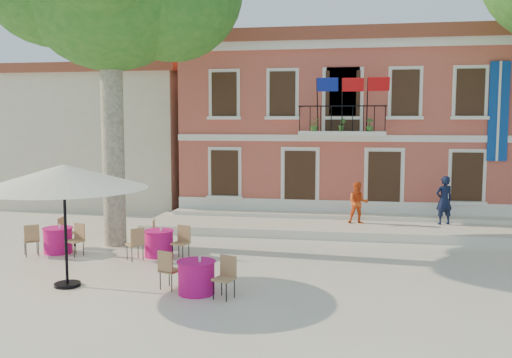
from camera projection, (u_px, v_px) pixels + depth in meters
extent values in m
plane|color=beige|center=(266.00, 258.00, 16.55)|extent=(90.00, 90.00, 0.00)
cube|color=#C24C46|center=(344.00, 131.00, 25.65)|extent=(13.00, 8.00, 7.00)
cube|color=brown|center=(346.00, 46.00, 25.26)|extent=(13.50, 8.50, 0.50)
cube|color=silver|center=(344.00, 44.00, 21.43)|extent=(13.30, 0.35, 0.35)
cube|color=silver|center=(342.00, 133.00, 21.29)|extent=(3.20, 0.90, 0.15)
cube|color=black|center=(342.00, 106.00, 20.80)|extent=(3.20, 0.04, 0.04)
cube|color=navy|center=(499.00, 111.00, 20.64)|extent=(0.70, 0.05, 3.60)
cube|color=navy|center=(317.00, 85.00, 20.53)|extent=(0.76, 0.27, 0.47)
cube|color=#AF0B0F|center=(342.00, 85.00, 20.37)|extent=(0.76, 0.29, 0.47)
cube|color=#AF0B0F|center=(368.00, 84.00, 20.22)|extent=(0.76, 0.27, 0.47)
imported|color=#26591E|center=(315.00, 125.00, 21.13)|extent=(0.43, 0.37, 0.48)
imported|color=#26591E|center=(342.00, 125.00, 20.96)|extent=(0.26, 0.21, 0.48)
imported|color=#26591E|center=(370.00, 125.00, 20.79)|extent=(0.27, 0.27, 0.48)
cube|color=beige|center=(113.00, 140.00, 28.64)|extent=(9.00, 9.00, 6.00)
cube|color=brown|center=(112.00, 75.00, 28.31)|extent=(9.40, 9.40, 0.40)
cube|color=silver|center=(340.00, 227.00, 20.51)|extent=(14.00, 3.40, 0.30)
cylinder|color=#A59E84|center=(113.00, 134.00, 17.94)|extent=(0.70, 0.70, 7.13)
cylinder|color=black|center=(67.00, 284.00, 13.74)|extent=(0.63, 0.63, 0.08)
cylinder|color=black|center=(66.00, 233.00, 13.61)|extent=(0.07, 0.07, 2.61)
cone|color=silver|center=(64.00, 176.00, 13.47)|extent=(3.97, 3.97, 0.57)
imported|color=black|center=(444.00, 200.00, 20.16)|extent=(0.74, 0.62, 1.73)
imported|color=#E04D1A|center=(358.00, 203.00, 20.32)|extent=(0.77, 0.63, 1.50)
cylinder|color=#C51286|center=(159.00, 244.00, 16.73)|extent=(0.84, 0.84, 0.75)
cylinder|color=#C51286|center=(158.00, 231.00, 16.69)|extent=(0.90, 0.90, 0.02)
cube|color=#A27751|center=(160.00, 235.00, 17.46)|extent=(0.52, 0.52, 0.95)
cube|color=#A27751|center=(135.00, 244.00, 16.28)|extent=(0.59, 0.59, 0.95)
cube|color=#A27751|center=(181.00, 243.00, 16.41)|extent=(0.51, 0.51, 0.95)
cylinder|color=#C51286|center=(196.00, 278.00, 13.11)|extent=(0.84, 0.84, 0.75)
cylinder|color=#C51286|center=(196.00, 261.00, 13.07)|extent=(0.90, 0.90, 0.02)
cube|color=#A27751|center=(224.00, 278.00, 12.74)|extent=(0.54, 0.54, 0.95)
cube|color=#A27751|center=(170.00, 269.00, 13.47)|extent=(0.54, 0.54, 0.95)
cylinder|color=#C51286|center=(58.00, 241.00, 17.15)|extent=(0.84, 0.84, 0.75)
cylinder|color=#C51286|center=(58.00, 228.00, 17.11)|extent=(0.90, 0.90, 0.02)
cube|color=#A27751|center=(75.00, 240.00, 16.74)|extent=(0.55, 0.55, 0.95)
cube|color=#A27751|center=(67.00, 232.00, 17.89)|extent=(0.47, 0.47, 0.95)
cube|color=#A27751|center=(31.00, 240.00, 16.80)|extent=(0.59, 0.59, 0.95)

